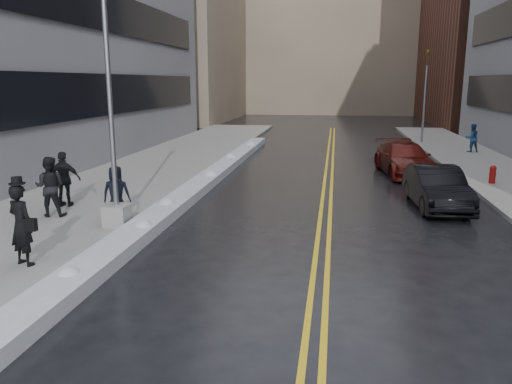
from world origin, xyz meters
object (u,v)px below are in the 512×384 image
at_px(fire_hydrant, 493,173).
at_px(car_black, 437,188).
at_px(pedestrian_d, 64,179).
at_px(car_maroon, 405,159).
at_px(pedestrian_c, 116,193).
at_px(traffic_signal, 425,93).
at_px(pedestrian_b, 50,187).
at_px(pedestrian_east, 472,138).
at_px(lamppost, 112,142).
at_px(pedestrian_fedora, 21,225).

distance_m(fire_hydrant, car_black, 4.84).
xyz_separation_m(pedestrian_d, car_maroon, (11.77, 8.38, -0.33)).
relative_size(pedestrian_c, pedestrian_d, 0.90).
xyz_separation_m(traffic_signal, pedestrian_c, (-12.02, -21.48, -2.44)).
bearing_deg(car_maroon, traffic_signal, 70.12).
distance_m(pedestrian_b, car_black, 12.32).
bearing_deg(fire_hydrant, pedestrian_b, -153.48).
height_order(pedestrian_d, car_black, pedestrian_d).
bearing_deg(pedestrian_d, pedestrian_b, 92.48).
height_order(pedestrian_d, pedestrian_east, pedestrian_d).
height_order(lamppost, traffic_signal, lamppost).
height_order(pedestrian_b, pedestrian_d, pedestrian_b).
height_order(pedestrian_b, pedestrian_c, pedestrian_b).
bearing_deg(lamppost, pedestrian_east, 51.53).
bearing_deg(car_maroon, fire_hydrant, -42.84).
relative_size(pedestrian_b, pedestrian_c, 1.12).
bearing_deg(pedestrian_east, pedestrian_c, 38.30).
bearing_deg(pedestrian_d, pedestrian_c, 143.16).
distance_m(lamppost, pedestrian_d, 3.53).
relative_size(fire_hydrant, pedestrian_d, 0.41).
relative_size(pedestrian_c, car_maroon, 0.33).
relative_size(fire_hydrant, pedestrian_east, 0.45).
distance_m(pedestrian_c, car_black, 10.29).
bearing_deg(car_black, lamppost, -160.24).
relative_size(pedestrian_b, pedestrian_east, 1.13).
xyz_separation_m(lamppost, pedestrian_b, (-2.40, 0.67, -1.47)).
relative_size(pedestrian_fedora, car_maroon, 0.37).
height_order(fire_hydrant, traffic_signal, traffic_signal).
distance_m(traffic_signal, pedestrian_b, 25.73).
bearing_deg(pedestrian_east, fire_hydrant, 68.91).
distance_m(fire_hydrant, car_maroon, 3.86).
bearing_deg(pedestrian_c, pedestrian_fedora, 69.89).
xyz_separation_m(traffic_signal, car_black, (-2.38, -17.90, -2.71)).
height_order(traffic_signal, pedestrian_b, traffic_signal).
height_order(fire_hydrant, car_black, car_black).
relative_size(pedestrian_b, pedestrian_d, 1.01).
height_order(lamppost, pedestrian_b, lamppost).
relative_size(pedestrian_east, car_black, 0.38).
relative_size(lamppost, pedestrian_fedora, 4.16).
relative_size(lamppost, pedestrian_b, 4.19).
bearing_deg(lamppost, pedestrian_c, 112.92).
bearing_deg(pedestrian_c, lamppost, 100.58).
xyz_separation_m(pedestrian_c, car_maroon, (9.38, 9.72, -0.24)).
height_order(pedestrian_d, car_maroon, pedestrian_d).
distance_m(traffic_signal, car_maroon, 12.34).
bearing_deg(lamppost, traffic_signal, 61.79).
relative_size(pedestrian_fedora, pedestrian_d, 1.02).
relative_size(pedestrian_east, car_maroon, 0.33).
distance_m(pedestrian_fedora, car_maroon, 16.73).
xyz_separation_m(pedestrian_b, car_black, (11.82, 3.44, -0.37)).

